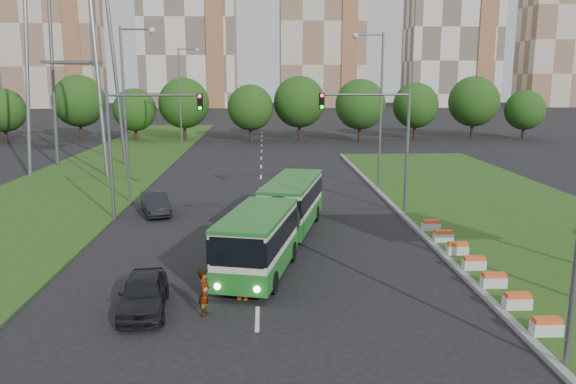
{
  "coord_description": "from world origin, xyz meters",
  "views": [
    {
      "loc": [
        -2.71,
        -25.1,
        8.58
      ],
      "look_at": [
        -1.43,
        4.37,
        2.6
      ],
      "focal_mm": 35.0,
      "sensor_mm": 36.0,
      "label": 1
    }
  ],
  "objects_px": {
    "traffic_mast_left": "(136,133)",
    "traffic_mast_median": "(383,131)",
    "car_left_near": "(144,293)",
    "shopping_trolley": "(243,291)",
    "pedestrian": "(204,293)",
    "articulated_bus": "(276,218)",
    "car_left_far": "(156,203)"
  },
  "relations": [
    {
      "from": "pedestrian",
      "to": "shopping_trolley",
      "type": "xyz_separation_m",
      "value": [
        1.36,
        1.49,
        -0.53
      ]
    },
    {
      "from": "traffic_mast_median",
      "to": "shopping_trolley",
      "type": "relative_size",
      "value": 11.79
    },
    {
      "from": "traffic_mast_median",
      "to": "traffic_mast_left",
      "type": "bearing_deg",
      "value": -176.23
    },
    {
      "from": "traffic_mast_median",
      "to": "car_left_near",
      "type": "bearing_deg",
      "value": -128.54
    },
    {
      "from": "traffic_mast_median",
      "to": "articulated_bus",
      "type": "height_order",
      "value": "traffic_mast_median"
    },
    {
      "from": "pedestrian",
      "to": "traffic_mast_median",
      "type": "bearing_deg",
      "value": -22.93
    },
    {
      "from": "articulated_bus",
      "to": "shopping_trolley",
      "type": "bearing_deg",
      "value": -88.25
    },
    {
      "from": "car_left_far",
      "to": "traffic_mast_left",
      "type": "bearing_deg",
      "value": -134.6
    },
    {
      "from": "shopping_trolley",
      "to": "pedestrian",
      "type": "bearing_deg",
      "value": -121.82
    },
    {
      "from": "traffic_mast_median",
      "to": "shopping_trolley",
      "type": "xyz_separation_m",
      "value": [
        -8.36,
        -14.06,
        -5.01
      ]
    },
    {
      "from": "traffic_mast_left",
      "to": "pedestrian",
      "type": "distance_m",
      "value": 16.17
    },
    {
      "from": "articulated_bus",
      "to": "car_left_near",
      "type": "relative_size",
      "value": 3.67
    },
    {
      "from": "traffic_mast_median",
      "to": "articulated_bus",
      "type": "bearing_deg",
      "value": -133.89
    },
    {
      "from": "car_left_near",
      "to": "shopping_trolley",
      "type": "bearing_deg",
      "value": 9.62
    },
    {
      "from": "traffic_mast_left",
      "to": "car_left_far",
      "type": "distance_m",
      "value": 4.9
    },
    {
      "from": "traffic_mast_left",
      "to": "shopping_trolley",
      "type": "height_order",
      "value": "traffic_mast_left"
    },
    {
      "from": "articulated_bus",
      "to": "traffic_mast_left",
      "type": "bearing_deg",
      "value": 156.63
    },
    {
      "from": "traffic_mast_median",
      "to": "articulated_bus",
      "type": "distance_m",
      "value": 10.68
    },
    {
      "from": "traffic_mast_median",
      "to": "traffic_mast_left",
      "type": "height_order",
      "value": "same"
    },
    {
      "from": "pedestrian",
      "to": "articulated_bus",
      "type": "bearing_deg",
      "value": -9.43
    },
    {
      "from": "articulated_bus",
      "to": "pedestrian",
      "type": "height_order",
      "value": "articulated_bus"
    },
    {
      "from": "traffic_mast_left",
      "to": "car_left_near",
      "type": "bearing_deg",
      "value": -77.49
    },
    {
      "from": "traffic_mast_left",
      "to": "articulated_bus",
      "type": "relative_size",
      "value": 0.52
    },
    {
      "from": "traffic_mast_left",
      "to": "traffic_mast_median",
      "type": "bearing_deg",
      "value": 3.77
    },
    {
      "from": "traffic_mast_left",
      "to": "pedestrian",
      "type": "bearing_deg",
      "value": -69.5
    },
    {
      "from": "traffic_mast_left",
      "to": "car_left_near",
      "type": "height_order",
      "value": "traffic_mast_left"
    },
    {
      "from": "articulated_bus",
      "to": "traffic_mast_median",
      "type": "bearing_deg",
      "value": 59.7
    },
    {
      "from": "traffic_mast_median",
      "to": "car_left_far",
      "type": "height_order",
      "value": "traffic_mast_median"
    },
    {
      "from": "traffic_mast_median",
      "to": "traffic_mast_left",
      "type": "distance_m",
      "value": 15.19
    },
    {
      "from": "traffic_mast_median",
      "to": "car_left_near",
      "type": "height_order",
      "value": "traffic_mast_median"
    },
    {
      "from": "traffic_mast_left",
      "to": "articulated_bus",
      "type": "height_order",
      "value": "traffic_mast_left"
    },
    {
      "from": "car_left_near",
      "to": "traffic_mast_left",
      "type": "bearing_deg",
      "value": 96.31
    }
  ]
}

